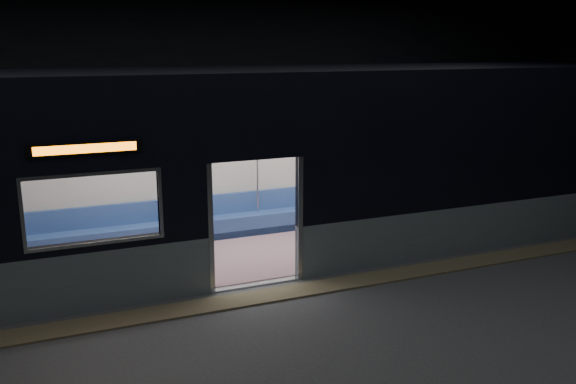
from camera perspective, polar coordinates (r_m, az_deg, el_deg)
station_floor at (r=9.00m, az=-0.65°, el=-11.08°), size 24.00×14.00×0.01m
station_envelope at (r=8.17m, az=-0.72°, el=12.99°), size 24.00×14.00×5.00m
tactile_strip at (r=9.46m, az=-1.91°, el=-9.67°), size 22.80×0.50×0.03m
metro_car at (r=10.75m, az=-5.75°, el=3.33°), size 18.00×3.04×3.35m
passenger at (r=13.56m, az=10.01°, el=1.00°), size 0.43×0.75×1.46m
handbag at (r=13.38m, az=10.50°, el=0.22°), size 0.35×0.31×0.16m
transit_map at (r=14.17m, az=12.43°, el=3.99°), size 0.94×0.03×0.61m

